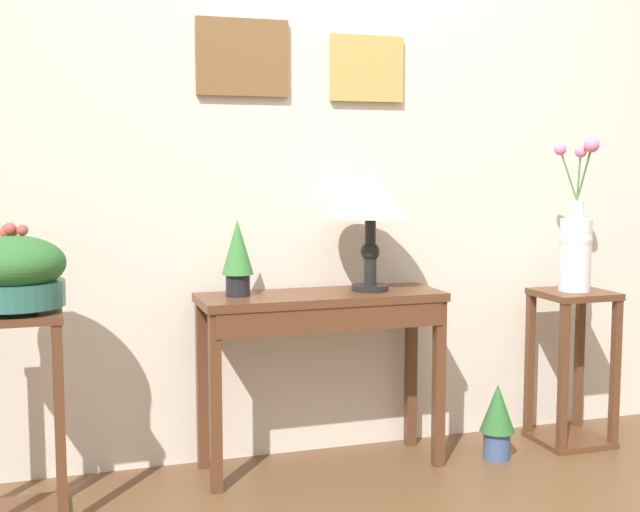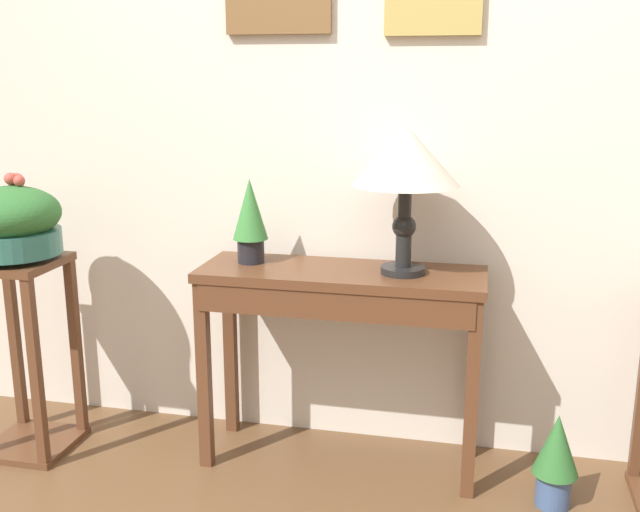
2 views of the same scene
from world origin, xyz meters
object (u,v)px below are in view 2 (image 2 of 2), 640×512
table_lamp (406,161)px  pedestal_stand_left (25,356)px  console_table (340,306)px  potted_plant_floor (556,456)px  planter_bowl_wide_left (11,222)px  potted_plant_on_console (250,217)px

table_lamp → pedestal_stand_left: bearing=-173.3°
console_table → potted_plant_floor: (0.77, -0.12, -0.44)m
pedestal_stand_left → planter_bowl_wide_left: planter_bowl_wide_left is taller
planter_bowl_wide_left → potted_plant_floor: bearing=0.8°
console_table → table_lamp: (0.22, 0.02, 0.52)m
pedestal_stand_left → potted_plant_on_console: bearing=13.1°
console_table → potted_plant_on_console: (-0.35, 0.05, 0.30)m
potted_plant_on_console → planter_bowl_wide_left: (-0.86, -0.20, -0.02)m
table_lamp → console_table: bearing=-174.5°
potted_plant_floor → pedestal_stand_left: bearing=-179.2°
table_lamp → potted_plant_floor: (0.55, -0.14, -0.96)m
planter_bowl_wide_left → pedestal_stand_left: bearing=-84.5°
console_table → pedestal_stand_left: 1.24m
potted_plant_on_console → potted_plant_floor: size_ratio=0.93×
potted_plant_on_console → pedestal_stand_left: potted_plant_on_console is taller
potted_plant_on_console → console_table: bearing=-8.5°
potted_plant_on_console → potted_plant_floor: bearing=-8.8°
potted_plant_on_console → pedestal_stand_left: size_ratio=0.41×
console_table → planter_bowl_wide_left: size_ratio=2.85×
console_table → planter_bowl_wide_left: (-1.21, -0.15, 0.28)m
table_lamp → pedestal_stand_left: table_lamp is taller
pedestal_stand_left → table_lamp: bearing=6.7°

